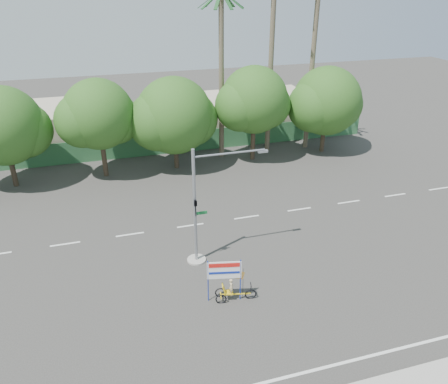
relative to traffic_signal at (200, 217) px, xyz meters
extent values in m
plane|color=#33302D|center=(2.20, -3.98, -2.92)|extent=(120.00, 120.00, 0.00)
cube|color=#336B3D|center=(2.20, 17.52, -1.92)|extent=(38.00, 0.08, 2.00)
cube|color=#B3A58E|center=(-7.80, 22.02, -0.92)|extent=(12.00, 8.00, 4.00)
cube|color=#B3A58E|center=(10.20, 22.02, -1.12)|extent=(14.00, 8.00, 3.60)
cylinder|color=#473828|center=(-11.80, 14.02, -1.16)|extent=(0.40, 0.40, 3.52)
sphere|color=#284C16|center=(-11.80, 14.02, 2.04)|extent=(6.00, 6.00, 6.00)
sphere|color=#284C16|center=(-10.45, 14.32, 1.48)|extent=(4.32, 4.32, 4.32)
cylinder|color=#473828|center=(-4.80, 14.02, -1.05)|extent=(0.40, 0.40, 3.74)
sphere|color=#284C16|center=(-4.80, 14.02, 2.35)|extent=(5.60, 5.60, 5.60)
sphere|color=#284C16|center=(-3.54, 14.32, 1.76)|extent=(4.03, 4.03, 4.03)
sphere|color=#284C16|center=(-6.06, 13.77, 2.01)|extent=(4.26, 4.26, 4.26)
cylinder|color=#473828|center=(1.20, 14.02, -1.27)|extent=(0.40, 0.40, 3.30)
sphere|color=#284C16|center=(1.20, 14.02, 1.73)|extent=(6.40, 6.40, 6.40)
sphere|color=#284C16|center=(2.64, 14.32, 1.21)|extent=(4.61, 4.61, 4.61)
sphere|color=#284C16|center=(-0.24, 13.77, 1.43)|extent=(4.86, 4.86, 4.86)
cylinder|color=#473828|center=(8.20, 14.02, -0.98)|extent=(0.40, 0.40, 3.87)
sphere|color=#284C16|center=(8.20, 14.02, 2.54)|extent=(5.80, 5.80, 5.80)
sphere|color=#284C16|center=(9.50, 14.32, 1.92)|extent=(4.18, 4.18, 4.18)
sphere|color=#284C16|center=(6.89, 13.77, 2.19)|extent=(4.41, 4.41, 4.41)
cylinder|color=#473828|center=(15.20, 14.02, -1.20)|extent=(0.40, 0.40, 3.43)
sphere|color=#284C16|center=(15.20, 14.02, 1.92)|extent=(6.20, 6.20, 6.20)
sphere|color=#284C16|center=(16.59, 14.32, 1.37)|extent=(4.46, 4.46, 4.46)
sphere|color=#284C16|center=(13.80, 13.77, 1.61)|extent=(4.71, 4.71, 4.71)
cylinder|color=#70604C|center=(10.20, 15.52, 5.58)|extent=(0.44, 0.44, 17.00)
cylinder|color=#70604C|center=(14.20, 15.52, 4.58)|extent=(0.44, 0.44, 15.00)
cylinder|color=#70604C|center=(5.70, 15.52, 4.08)|extent=(0.44, 0.44, 14.00)
cube|color=#1C4C21|center=(4.81, 15.19, 10.42)|extent=(1.89, 0.92, 1.36)
cube|color=#1C4C21|center=(5.23, 14.70, 10.42)|extent=(1.20, 1.80, 1.36)
cube|color=#1C4C21|center=(5.86, 14.59, 10.42)|extent=(0.61, 1.93, 1.36)
cylinder|color=gray|center=(-0.30, 0.02, -2.87)|extent=(1.10, 1.10, 0.10)
cylinder|color=gray|center=(-0.30, 0.02, 0.58)|extent=(0.18, 0.18, 7.00)
cylinder|color=gray|center=(1.70, 0.02, 3.63)|extent=(4.00, 0.10, 0.10)
cube|color=gray|center=(3.60, 0.02, 3.53)|extent=(0.55, 0.20, 0.12)
imported|color=black|center=(-0.30, -0.20, 0.68)|extent=(0.16, 0.20, 1.00)
cube|color=#14662D|center=(0.05, 0.02, 0.23)|extent=(0.70, 0.04, 0.18)
torus|color=black|center=(1.62, -4.06, -2.65)|extent=(0.62, 0.20, 0.62)
torus|color=black|center=(0.16, -3.48, -2.66)|extent=(0.58, 0.19, 0.58)
torus|color=black|center=(0.05, -3.98, -2.66)|extent=(0.58, 0.19, 0.58)
cube|color=gold|center=(0.87, -3.90, -2.59)|extent=(1.53, 0.39, 0.05)
cube|color=gold|center=(0.11, -3.73, -2.65)|extent=(0.17, 0.55, 0.05)
cube|color=gold|center=(0.51, -3.82, -2.46)|extent=(0.53, 0.47, 0.05)
cube|color=gold|center=(0.27, -3.77, -2.21)|extent=(0.28, 0.42, 0.49)
cylinder|color=black|center=(1.62, -4.06, -2.28)|extent=(0.03, 0.03, 0.50)
cube|color=black|center=(1.62, -4.06, -2.03)|extent=(0.12, 0.41, 0.04)
imported|color=#CCB284|center=(0.64, -3.85, -2.12)|extent=(0.31, 0.40, 0.99)
cylinder|color=#172FAD|center=(-0.51, -3.60, -1.69)|extent=(0.06, 0.06, 2.46)
cylinder|color=#172FAD|center=(1.09, -3.95, -1.69)|extent=(0.06, 0.06, 2.46)
cube|color=white|center=(0.29, -3.77, -1.05)|extent=(1.70, 0.42, 1.00)
cube|color=red|center=(0.28, -3.80, -0.73)|extent=(1.52, 0.35, 0.24)
cube|color=#172FAD|center=(0.28, -3.80, -1.19)|extent=(1.52, 0.35, 0.13)
cylinder|color=black|center=(1.22, -3.98, -1.96)|extent=(0.02, 0.02, 1.92)
cube|color=red|center=(0.91, -3.91, -1.37)|extent=(0.79, 0.19, 0.60)
camera|label=1|loc=(-4.72, -20.79, 12.19)|focal=35.00mm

